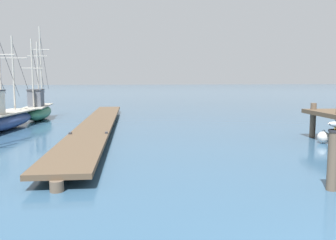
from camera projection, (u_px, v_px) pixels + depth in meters
name	position (u px, v px, depth m)	size (l,w,h in m)	color
floating_dock	(98.00, 123.00, 20.02)	(3.90, 22.84, 0.53)	brown
fishing_boat_0	(39.00, 109.00, 24.87)	(1.64, 7.32, 6.82)	#337556
mooring_piling	(333.00, 159.00, 8.91)	(0.30, 0.30, 1.60)	brown
perched_seagull	(335.00, 124.00, 8.81)	(0.37, 0.21, 0.27)	gold
mooring_buoy	(323.00, 137.00, 15.70)	(0.54, 0.54, 0.61)	silver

